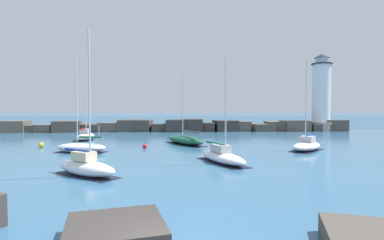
{
  "coord_description": "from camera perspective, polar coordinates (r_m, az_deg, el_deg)",
  "views": [
    {
      "loc": [
        0.02,
        -9.09,
        4.87
      ],
      "look_at": [
        2.52,
        29.45,
        3.27
      ],
      "focal_mm": 28.0,
      "sensor_mm": 36.0,
      "label": 1
    }
  ],
  "objects": [
    {
      "name": "open_sea_beyond",
      "position": [
        122.22,
        -3.72,
        0.08
      ],
      "size": [
        400.0,
        116.0,
        0.01
      ],
      "color": "#235175",
      "rests_on": "ground"
    },
    {
      "name": "breakwater_jetty",
      "position": [
        62.08,
        -1.5,
        -1.18
      ],
      "size": [
        70.33,
        7.2,
        2.51
      ],
      "color": "brown",
      "rests_on": "ground"
    },
    {
      "name": "lighthouse",
      "position": [
        69.02,
        23.39,
        4.08
      ],
      "size": [
        4.96,
        4.96,
        16.23
      ],
      "color": "gray",
      "rests_on": "ground"
    },
    {
      "name": "sailboat_moored_1",
      "position": [
        36.56,
        21.01,
        -4.49
      ],
      "size": [
        5.57,
        5.69,
        10.11
      ],
      "color": "white",
      "rests_on": "ground"
    },
    {
      "name": "sailboat_moored_2",
      "position": [
        39.72,
        -1.33,
        -3.8
      ],
      "size": [
        5.85,
        7.92,
        10.48
      ],
      "color": "#195138",
      "rests_on": "ground"
    },
    {
      "name": "sailboat_moored_3",
      "position": [
        34.87,
        -20.36,
        -4.87
      ],
      "size": [
        6.02,
        3.46,
        10.54
      ],
      "color": "silver",
      "rests_on": "ground"
    },
    {
      "name": "sailboat_moored_4",
      "position": [
        47.88,
        -19.64,
        -2.85
      ],
      "size": [
        2.3,
        5.83,
        9.41
      ],
      "color": "white",
      "rests_on": "ground"
    },
    {
      "name": "sailboat_moored_5",
      "position": [
        22.94,
        -19.5,
        -8.32
      ],
      "size": [
        5.56,
        4.77,
        10.37
      ],
      "color": "white",
      "rests_on": "ground"
    },
    {
      "name": "sailboat_moored_6",
      "position": [
        26.75,
        5.78,
        -6.86
      ],
      "size": [
        4.25,
        6.81,
        9.36
      ],
      "color": "white",
      "rests_on": "ground"
    },
    {
      "name": "mooring_buoy_orange_near",
      "position": [
        41.17,
        -26.8,
        -4.26
      ],
      "size": [
        0.6,
        0.6,
        0.8
      ],
      "color": "yellow",
      "rests_on": "ground"
    },
    {
      "name": "mooring_buoy_far_side",
      "position": [
        36.36,
        -8.98,
        -4.94
      ],
      "size": [
        0.52,
        0.52,
        0.72
      ],
      "color": "red",
      "rests_on": "ground"
    }
  ]
}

